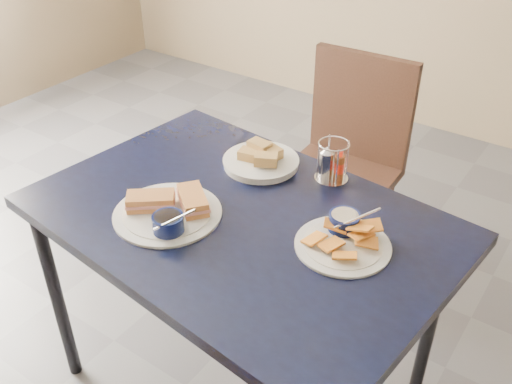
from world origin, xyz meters
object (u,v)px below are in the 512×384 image
Objects in this scene: chair_far at (349,152)px; plantain_plate at (344,236)px; bread_basket at (261,160)px; dining_table at (240,232)px; condiment_caddy at (331,163)px; sandwich_plate at (169,209)px.

chair_far is 0.91m from plantain_plate.
plantain_plate is 0.47m from bread_basket.
chair_far is 3.73× the size of bread_basket.
dining_table is 0.37m from condiment_caddy.
chair_far is 0.64m from bread_basket.
condiment_caddy is at bearing -70.96° from chair_far.
bread_basket reaches higher than dining_table.
condiment_caddy is (0.29, 0.45, 0.03)m from sandwich_plate.
condiment_caddy is (-0.19, 0.27, 0.04)m from plantain_plate.
plantain_plate is at bearing 11.19° from dining_table.
chair_far reaches higher than sandwich_plate.
chair_far is 2.88× the size of sandwich_plate.
sandwich_plate is (-0.11, -0.98, 0.23)m from chair_far.
plantain_plate is at bearing -54.83° from condiment_caddy.
bread_basket is 1.86× the size of condiment_caddy.
condiment_caddy is (0.18, -0.53, 0.27)m from chair_far.
dining_table is 0.30m from bread_basket.
dining_table is 4.04× the size of sandwich_plate.
sandwich_plate is 0.40m from bread_basket.
bread_basket is (-0.11, 0.27, 0.09)m from dining_table.
plantain_plate reaches higher than bread_basket.
sandwich_plate is at bearing -98.31° from bread_basket.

